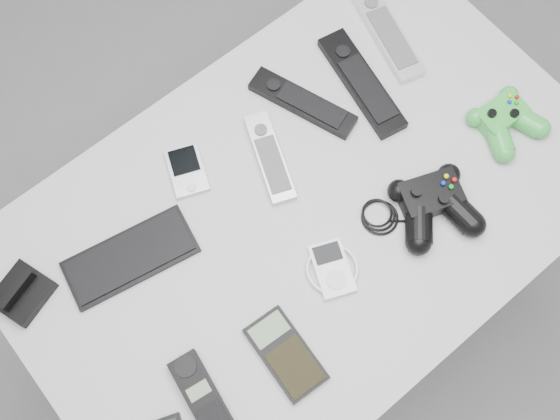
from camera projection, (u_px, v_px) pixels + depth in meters
floor at (278, 310)px, 1.96m from camera, size 3.50×3.50×0.00m
desk at (306, 220)px, 1.31m from camera, size 1.15×0.74×0.77m
pda_keyboard at (130, 257)px, 1.21m from camera, size 0.26×0.15×0.01m
dock_bracket at (20, 292)px, 1.17m from camera, size 0.12×0.11×0.05m
pda at (187, 171)px, 1.26m from camera, size 0.10×0.12×0.02m
remote_silver_a at (270, 157)px, 1.27m from camera, size 0.12×0.20×0.02m
remote_black_a at (303, 102)px, 1.31m from camera, size 0.13×0.23×0.02m
remote_black_b at (362, 82)px, 1.33m from camera, size 0.11×0.26×0.02m
remote_silver_b at (386, 32)px, 1.37m from camera, size 0.12×0.25×0.02m
cordless_handset at (205, 401)px, 1.11m from camera, size 0.08×0.18×0.03m
calculator at (286, 354)px, 1.15m from camera, size 0.09×0.16×0.02m
mp3_player at (332, 269)px, 1.20m from camera, size 0.13×0.13×0.02m
controller_black at (434, 203)px, 1.22m from camera, size 0.31×0.25×0.05m
controller_green at (506, 119)px, 1.29m from camera, size 0.14×0.15×0.05m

